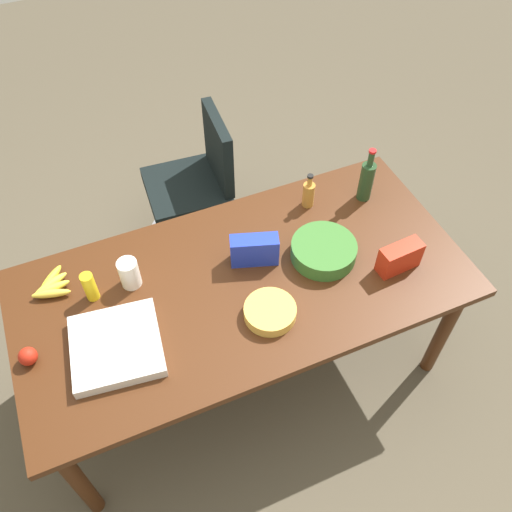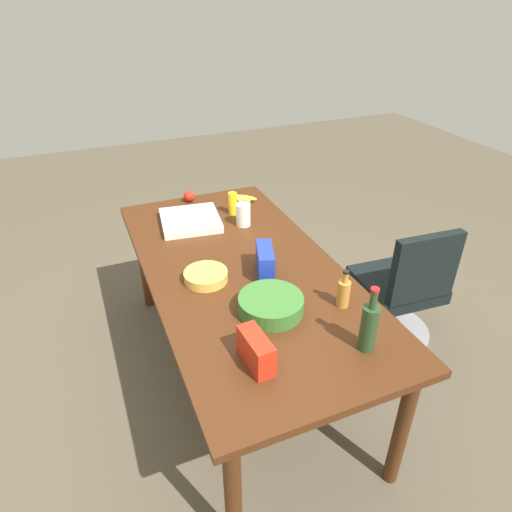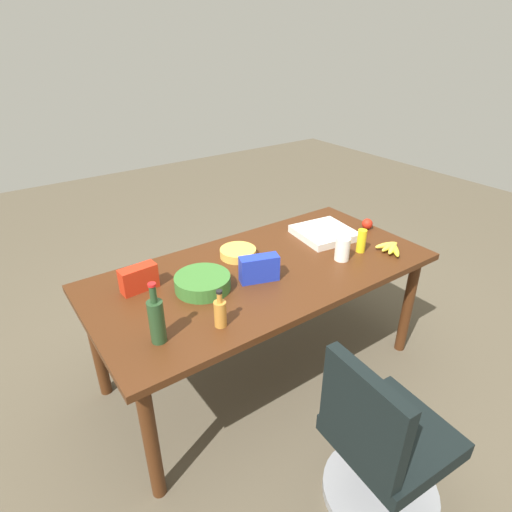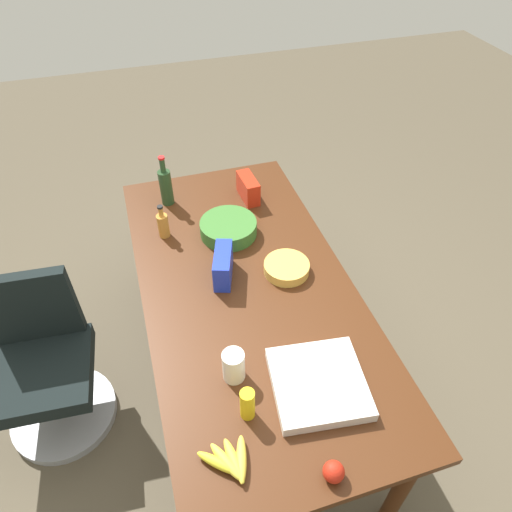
# 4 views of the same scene
# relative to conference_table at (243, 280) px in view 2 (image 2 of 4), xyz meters

# --- Properties ---
(ground_plane) EXTENTS (10.00, 10.00, 0.00)m
(ground_plane) POSITION_rel_conference_table_xyz_m (0.00, 0.00, -0.71)
(ground_plane) COLOR brown
(conference_table) EXTENTS (2.05, 1.00, 0.78)m
(conference_table) POSITION_rel_conference_table_xyz_m (0.00, 0.00, 0.00)
(conference_table) COLOR #45230F
(conference_table) RESTS_ON ground
(office_chair) EXTENTS (0.56, 0.56, 0.90)m
(office_chair) POSITION_rel_conference_table_xyz_m (0.10, 1.05, -0.36)
(office_chair) COLOR gray
(office_chair) RESTS_ON ground
(mustard_bottle) EXTENTS (0.06, 0.06, 0.15)m
(mustard_bottle) POSITION_rel_conference_table_xyz_m (-0.64, 0.18, 0.15)
(mustard_bottle) COLOR yellow
(mustard_bottle) RESTS_ON conference_table
(chip_bag_red) EXTENTS (0.20, 0.09, 0.14)m
(chip_bag_red) POSITION_rel_conference_table_xyz_m (0.68, -0.21, 0.15)
(chip_bag_red) COLOR red
(chip_bag_red) RESTS_ON conference_table
(pizza_box) EXTENTS (0.40, 0.40, 0.05)m
(pizza_box) POSITION_rel_conference_table_xyz_m (-0.61, -0.12, 0.10)
(pizza_box) COLOR silver
(pizza_box) RESTS_ON conference_table
(chip_bag_blue) EXTENTS (0.23, 0.15, 0.15)m
(chip_bag_blue) POSITION_rel_conference_table_xyz_m (0.10, 0.09, 0.15)
(chip_bag_blue) COLOR #1F35BA
(chip_bag_blue) RESTS_ON conference_table
(wine_bottle) EXTENTS (0.07, 0.07, 0.31)m
(wine_bottle) POSITION_rel_conference_table_xyz_m (0.78, 0.26, 0.20)
(wine_bottle) COLOR #244123
(wine_bottle) RESTS_ON conference_table
(salad_bowl) EXTENTS (0.35, 0.35, 0.08)m
(salad_bowl) POSITION_rel_conference_table_xyz_m (0.40, -0.01, 0.12)
(salad_bowl) COLOR #376D2B
(salad_bowl) RESTS_ON conference_table
(apple_red) EXTENTS (0.10, 0.10, 0.08)m
(apple_red) POSITION_rel_conference_table_xyz_m (-0.94, -0.03, 0.12)
(apple_red) COLOR red
(apple_red) RESTS_ON conference_table
(mayo_jar) EXTENTS (0.11, 0.11, 0.14)m
(mayo_jar) POSITION_rel_conference_table_xyz_m (-0.46, 0.19, 0.15)
(mayo_jar) COLOR white
(mayo_jar) RESTS_ON conference_table
(dressing_bottle) EXTENTS (0.06, 0.06, 0.20)m
(dressing_bottle) POSITION_rel_conference_table_xyz_m (0.49, 0.32, 0.15)
(dressing_bottle) COLOR #C37F31
(dressing_bottle) RESTS_ON conference_table
(chip_bowl) EXTENTS (0.27, 0.27, 0.05)m
(chip_bowl) POSITION_rel_conference_table_xyz_m (0.04, -0.22, 0.11)
(chip_bowl) COLOR gold
(chip_bowl) RESTS_ON conference_table
(banana_bunch) EXTENTS (0.18, 0.19, 0.04)m
(banana_bunch) POSITION_rel_conference_table_xyz_m (-0.80, 0.29, 0.10)
(banana_bunch) COLOR yellow
(banana_bunch) RESTS_ON conference_table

